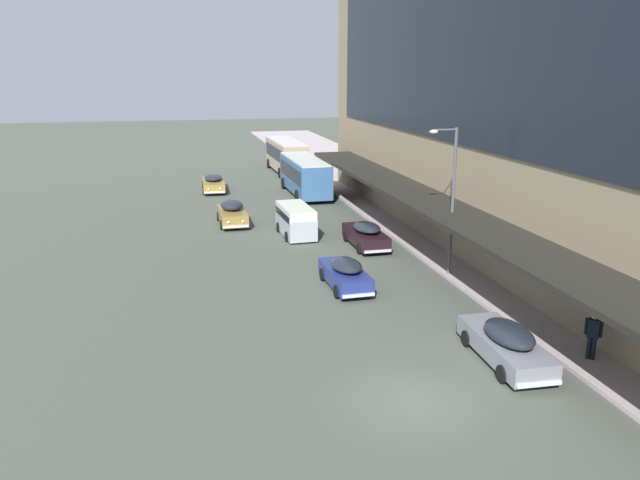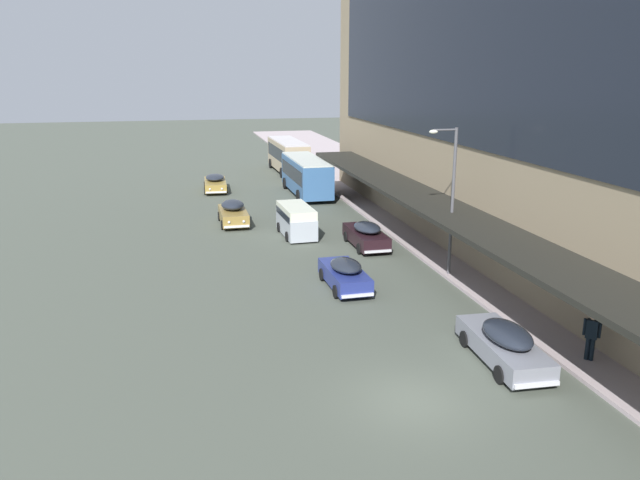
{
  "view_description": "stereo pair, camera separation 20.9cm",
  "coord_description": "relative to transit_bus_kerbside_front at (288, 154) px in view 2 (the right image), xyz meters",
  "views": [
    {
      "loc": [
        -7.3,
        -16.83,
        10.35
      ],
      "look_at": [
        0.45,
        15.62,
        1.21
      ],
      "focal_mm": 35.0,
      "sensor_mm": 36.0,
      "label": 1
    },
    {
      "loc": [
        -7.09,
        -16.87,
        10.35
      ],
      "look_at": [
        0.45,
        15.62,
        1.21
      ],
      "focal_mm": 35.0,
      "sensor_mm": 36.0,
      "label": 2
    }
  ],
  "objects": [
    {
      "name": "ground",
      "position": [
        -4.25,
        -46.69,
        -1.9
      ],
      "size": [
        240.0,
        240.0,
        0.0
      ],
      "primitive_type": "plane",
      "color": "#4B5247"
    },
    {
      "name": "vw_van",
      "position": [
        -4.06,
        -25.26,
        -0.81
      ],
      "size": [
        2.05,
        4.62,
        1.96
      ],
      "color": "#ADB6C0",
      "rests_on": "ground"
    },
    {
      "name": "sedan_second_mid",
      "position": [
        -7.71,
        -21.33,
        -1.09
      ],
      "size": [
        1.91,
        4.46,
        1.66
      ],
      "color": "olive",
      "rests_on": "ground"
    },
    {
      "name": "pedestrian_at_kerb",
      "position": [
        2.88,
        -45.58,
        -0.72
      ],
      "size": [
        0.47,
        0.47,
        1.86
      ],
      "color": "black",
      "rests_on": "sidewalk_kerb"
    },
    {
      "name": "transit_bus_kerbside_rear",
      "position": [
        -0.62,
        -12.14,
        -0.1
      ],
      "size": [
        2.85,
        9.33,
        3.12
      ],
      "color": "#376296",
      "rests_on": "ground"
    },
    {
      "name": "street_lamp",
      "position": [
        1.92,
        -35.18,
        2.56
      ],
      "size": [
        1.5,
        0.28,
        7.48
      ],
      "color": "#4C4C51",
      "rests_on": "sidewalk_kerb"
    },
    {
      "name": "sedan_lead_mid",
      "position": [
        -3.65,
        -35.73,
        -1.16
      ],
      "size": [
        1.82,
        4.46,
        1.49
      ],
      "color": "navy",
      "rests_on": "ground"
    },
    {
      "name": "transit_bus_kerbside_front",
      "position": [
        0.0,
        0.0,
        0.0
      ],
      "size": [
        2.92,
        10.05,
        3.32
      ],
      "color": "tan",
      "rests_on": "ground"
    },
    {
      "name": "sedan_trailing_mid",
      "position": [
        -8.09,
        -8.75,
        -1.17
      ],
      "size": [
        2.11,
        5.04,
        1.46
      ],
      "color": "olive",
      "rests_on": "ground"
    },
    {
      "name": "sedan_oncoming_rear",
      "position": [
        -0.46,
        -28.93,
        -1.14
      ],
      "size": [
        1.84,
        4.77,
        1.53
      ],
      "color": "black",
      "rests_on": "ground"
    },
    {
      "name": "sedan_far_back",
      "position": [
        -0.14,
        -44.83,
        -1.15
      ],
      "size": [
        1.98,
        5.08,
        1.54
      ],
      "color": "gray",
      "rests_on": "ground"
    }
  ]
}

